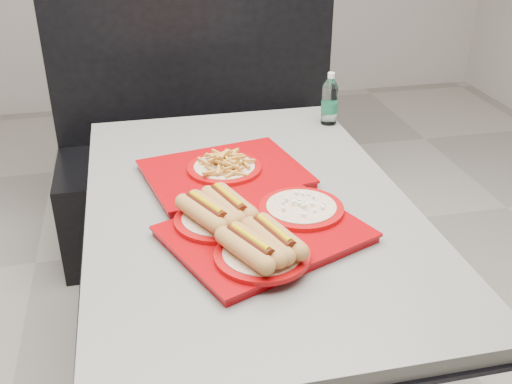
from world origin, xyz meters
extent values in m
cylinder|color=black|center=(0.00, 0.00, 0.38)|extent=(0.11, 0.11, 0.66)
cube|color=black|center=(0.00, 0.00, 0.70)|extent=(0.92, 1.42, 0.01)
cube|color=gray|center=(0.00, 0.00, 0.73)|extent=(0.90, 1.40, 0.04)
cube|color=black|center=(0.00, 1.02, 0.23)|extent=(1.30, 0.55, 0.45)
cube|color=black|center=(0.00, 1.26, 0.80)|extent=(1.30, 0.10, 1.10)
cube|color=#930408|center=(0.00, -0.21, 0.76)|extent=(0.56, 0.50, 0.02)
cube|color=#930408|center=(0.00, -0.21, 0.77)|extent=(0.57, 0.51, 0.01)
cylinder|color=#9E0507|center=(-0.03, -0.33, 0.78)|extent=(0.23, 0.23, 0.01)
cylinder|color=silver|center=(-0.03, -0.33, 0.79)|extent=(0.19, 0.19, 0.01)
cylinder|color=#9E0507|center=(-0.11, -0.14, 0.78)|extent=(0.23, 0.23, 0.01)
cylinder|color=silver|center=(-0.11, -0.14, 0.79)|extent=(0.19, 0.19, 0.01)
cylinder|color=#9E0507|center=(0.12, -0.13, 0.78)|extent=(0.23, 0.23, 0.01)
cylinder|color=silver|center=(0.12, -0.13, 0.79)|extent=(0.19, 0.19, 0.01)
cube|color=#930408|center=(-0.04, 0.15, 0.76)|extent=(0.51, 0.43, 0.02)
cube|color=#930408|center=(-0.04, 0.15, 0.77)|extent=(0.52, 0.45, 0.01)
cylinder|color=#9E0507|center=(-0.04, 0.15, 0.78)|extent=(0.22, 0.22, 0.01)
cylinder|color=silver|center=(-0.04, 0.15, 0.79)|extent=(0.18, 0.18, 0.01)
cylinder|color=silver|center=(0.41, 0.52, 0.82)|extent=(0.06, 0.06, 0.14)
cylinder|color=#165A39|center=(0.41, 0.52, 0.81)|extent=(0.06, 0.06, 0.04)
cone|color=silver|center=(0.41, 0.52, 0.91)|extent=(0.06, 0.06, 0.03)
cylinder|color=silver|center=(0.41, 0.52, 0.93)|extent=(0.02, 0.02, 0.02)
camera|label=1|loc=(-0.30, -1.46, 1.57)|focal=42.00mm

